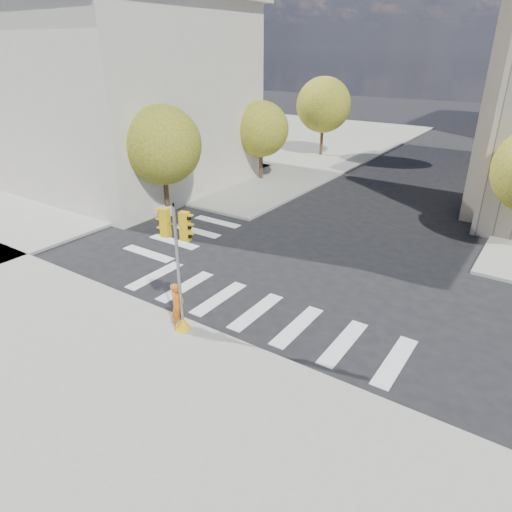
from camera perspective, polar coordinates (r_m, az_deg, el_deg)
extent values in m
plane|color=black|center=(18.94, 3.67, -4.44)|extent=(160.00, 160.00, 0.00)
cube|color=gray|center=(12.76, -25.22, -24.02)|extent=(30.00, 14.00, 0.15)
cube|color=gray|center=(50.10, -0.88, 14.16)|extent=(28.00, 40.00, 0.15)
cube|color=beige|center=(36.18, -18.43, 18.42)|extent=(18.00, 14.00, 12.00)
cylinder|color=#382616|center=(27.43, -11.09, 7.30)|extent=(0.28, 0.28, 2.45)
sphere|color=#445D1A|center=(26.72, -11.62, 13.42)|extent=(4.40, 4.40, 4.40)
cylinder|color=#382616|center=(34.95, 0.63, 11.24)|extent=(0.28, 0.28, 2.17)
sphere|color=#445D1A|center=(34.43, 0.65, 15.59)|extent=(4.00, 4.00, 4.00)
cylinder|color=#382616|center=(43.42, 8.17, 13.95)|extent=(0.28, 0.28, 2.62)
sphere|color=#445D1A|center=(42.95, 8.44, 18.19)|extent=(4.80, 4.80, 4.80)
cone|color=#E2AC0B|center=(16.34, -9.16, -8.27)|extent=(0.56, 0.56, 0.50)
cylinder|color=gray|center=(15.34, -9.66, -1.93)|extent=(0.11, 0.11, 4.53)
cylinder|color=black|center=(14.47, -10.30, 6.31)|extent=(0.07, 0.07, 0.12)
cylinder|color=gray|center=(14.69, -10.11, 3.90)|extent=(0.90, 0.19, 0.06)
cube|color=#E2AC0B|center=(14.90, -11.31, 4.11)|extent=(0.33, 0.26, 0.95)
cube|color=#E2AC0B|center=(14.48, -8.88, 3.69)|extent=(0.33, 0.26, 0.95)
imported|color=#D16013|center=(16.12, -9.76, -6.21)|extent=(0.55, 0.72, 1.74)
cube|color=silver|center=(28.96, -15.59, 6.05)|extent=(5.91, 1.88, 0.50)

